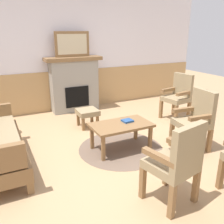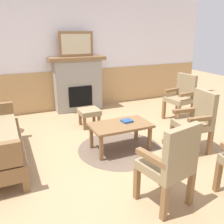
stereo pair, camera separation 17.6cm
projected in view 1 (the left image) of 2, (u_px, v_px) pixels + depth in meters
ground_plane at (122, 150)px, 4.00m from camera, size 14.00×14.00×0.00m
wall_back at (70, 55)px, 5.78m from camera, size 7.20×0.14×2.70m
fireplace at (74, 84)px, 5.78m from camera, size 1.30×0.44×1.28m
framed_picture at (72, 44)px, 5.49m from camera, size 0.80×0.04×0.56m
coffee_table at (121, 127)px, 3.92m from camera, size 0.96×0.56×0.44m
round_rug at (121, 148)px, 4.04m from camera, size 1.39×1.39×0.01m
book_on_table at (127, 121)px, 3.99m from camera, size 0.18×0.16×0.03m
footstool at (87, 113)px, 4.88m from camera, size 0.40×0.40×0.36m
armchair_near_fireplace at (178, 94)px, 5.28m from camera, size 0.55×0.55×0.98m
armchair_by_window_left at (196, 118)px, 3.89m from camera, size 0.53×0.53×0.98m
armchair_front_left at (177, 160)px, 2.61m from camera, size 0.57×0.57×0.98m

